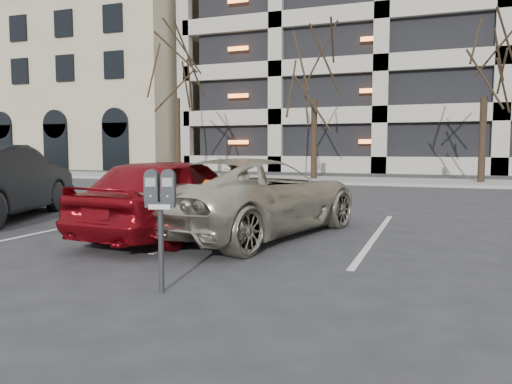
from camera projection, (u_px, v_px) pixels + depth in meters
The scene contains 10 objects.
ground at pixel (251, 258), 6.82m from camera, with size 140.00×140.00×0.00m, color #28282B.
sidewalk at pixel (381, 181), 21.77m from camera, with size 80.00×4.00×0.12m, color gray.
stall_lines at pixel (225, 227), 9.45m from camera, with size 16.90×5.20×0.00m.
office_building at pixel (74, 80), 43.76m from camera, with size 26.00×16.20×15.00m.
tree_a at pixel (177, 49), 24.65m from camera, with size 3.90×3.90×8.86m.
tree_b at pixel (315, 48), 22.29m from camera, with size 3.64×3.64×8.27m.
tree_c at pixel (486, 42), 19.90m from camera, with size 3.48×3.48×7.91m.
parking_meter at pixel (160, 201), 5.07m from camera, with size 0.34×0.22×1.25m.
suv_silver at pixel (253, 196), 8.66m from camera, with size 3.26×5.14×1.33m.
car_red at pixel (175, 196), 8.47m from camera, with size 1.62×4.01×1.37m, color maroon.
Camera 1 is at (2.38, -6.28, 1.49)m, focal length 35.00 mm.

